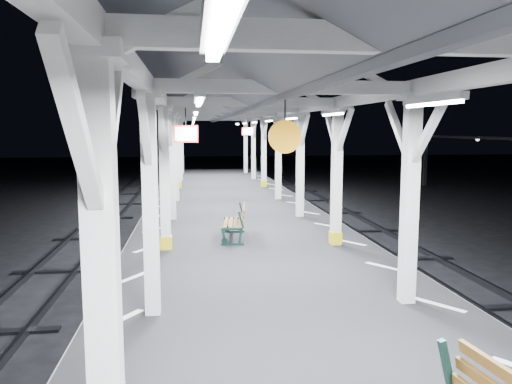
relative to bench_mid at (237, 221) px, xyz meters
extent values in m
plane|color=black|center=(0.28, -3.00, -1.44)|extent=(120.00, 120.00, 0.00)
cube|color=black|center=(0.28, -3.00, -0.94)|extent=(6.00, 50.00, 1.00)
cube|color=silver|center=(-2.17, -3.00, -0.44)|extent=(1.00, 48.00, 0.01)
cube|color=silver|center=(2.73, -3.00, -0.44)|extent=(1.00, 48.00, 0.01)
cube|color=#2D2D33|center=(-4.17, -3.00, -1.36)|extent=(0.08, 60.00, 0.16)
cube|color=#2D2D33|center=(4.73, -3.00, -1.36)|extent=(0.08, 60.00, 0.16)
cube|color=black|center=(5.28, -3.00, -1.41)|extent=(2.20, 0.22, 0.06)
cube|color=silver|center=(-1.72, -9.00, 1.16)|extent=(0.22, 0.22, 3.20)
cube|color=silver|center=(-1.72, -9.00, 2.82)|extent=(0.40, 0.40, 0.12)
cube|color=silver|center=(-1.72, -8.45, 2.31)|extent=(0.10, 0.99, 0.99)
cube|color=silver|center=(-1.72, -9.55, 2.31)|extent=(0.10, 0.99, 0.99)
cube|color=silver|center=(-1.72, -5.00, 1.16)|extent=(0.22, 0.22, 3.20)
cube|color=silver|center=(-1.72, -5.00, 2.82)|extent=(0.40, 0.40, 0.12)
cube|color=silver|center=(-1.72, -4.45, 2.31)|extent=(0.10, 0.99, 0.99)
cube|color=silver|center=(-1.72, -5.55, 2.31)|extent=(0.10, 0.99, 0.99)
cube|color=silver|center=(-1.72, -1.00, 1.16)|extent=(0.22, 0.22, 3.20)
cube|color=silver|center=(-1.72, -1.00, 2.82)|extent=(0.40, 0.40, 0.12)
cube|color=gold|center=(-1.72, -1.00, -0.26)|extent=(0.26, 0.26, 0.30)
cube|color=silver|center=(-1.72, -0.45, 2.31)|extent=(0.10, 0.99, 0.99)
cube|color=silver|center=(-1.72, -1.55, 2.31)|extent=(0.10, 0.99, 0.99)
cube|color=silver|center=(-1.72, 3.00, 1.16)|extent=(0.22, 0.22, 3.20)
cube|color=silver|center=(-1.72, 3.00, 2.82)|extent=(0.40, 0.40, 0.12)
cube|color=silver|center=(-1.72, 3.55, 2.31)|extent=(0.10, 0.99, 0.99)
cube|color=silver|center=(-1.72, 2.45, 2.31)|extent=(0.10, 0.99, 0.99)
cube|color=silver|center=(-1.72, 7.00, 1.16)|extent=(0.22, 0.22, 3.20)
cube|color=silver|center=(-1.72, 7.00, 2.82)|extent=(0.40, 0.40, 0.12)
cube|color=silver|center=(-1.72, 7.55, 2.31)|extent=(0.10, 0.99, 0.99)
cube|color=silver|center=(-1.72, 6.45, 2.31)|extent=(0.10, 0.99, 0.99)
cube|color=silver|center=(-1.72, 11.00, 1.16)|extent=(0.22, 0.22, 3.20)
cube|color=silver|center=(-1.72, 11.00, 2.82)|extent=(0.40, 0.40, 0.12)
cube|color=gold|center=(-1.72, 11.00, -0.26)|extent=(0.26, 0.26, 0.30)
cube|color=silver|center=(-1.72, 11.55, 2.31)|extent=(0.10, 0.99, 0.99)
cube|color=silver|center=(-1.72, 10.45, 2.31)|extent=(0.10, 0.99, 0.99)
cube|color=silver|center=(-1.72, 15.00, 1.16)|extent=(0.22, 0.22, 3.20)
cube|color=silver|center=(-1.72, 15.00, 2.82)|extent=(0.40, 0.40, 0.12)
cube|color=silver|center=(-1.72, 15.55, 2.31)|extent=(0.10, 0.99, 0.99)
cube|color=silver|center=(-1.72, 14.45, 2.31)|extent=(0.10, 0.99, 0.99)
cube|color=silver|center=(-1.72, 19.00, 1.16)|extent=(0.22, 0.22, 3.20)
cube|color=silver|center=(-1.72, 19.00, 2.82)|extent=(0.40, 0.40, 0.12)
cube|color=silver|center=(-1.72, 19.55, 2.31)|extent=(0.10, 0.99, 0.99)
cube|color=silver|center=(-1.72, 18.45, 2.31)|extent=(0.10, 0.99, 0.99)
cube|color=silver|center=(2.28, -5.00, 1.16)|extent=(0.22, 0.22, 3.20)
cube|color=silver|center=(2.28, -5.00, 2.82)|extent=(0.40, 0.40, 0.12)
cube|color=silver|center=(2.28, -4.45, 2.31)|extent=(0.10, 0.99, 0.99)
cube|color=silver|center=(2.28, -5.55, 2.31)|extent=(0.10, 0.99, 0.99)
cube|color=silver|center=(2.28, -1.00, 1.16)|extent=(0.22, 0.22, 3.20)
cube|color=silver|center=(2.28, -1.00, 2.82)|extent=(0.40, 0.40, 0.12)
cube|color=gold|center=(2.28, -1.00, -0.26)|extent=(0.26, 0.26, 0.30)
cube|color=silver|center=(2.28, -0.45, 2.31)|extent=(0.10, 0.99, 0.99)
cube|color=silver|center=(2.28, -1.55, 2.31)|extent=(0.10, 0.99, 0.99)
cube|color=silver|center=(2.28, 3.00, 1.16)|extent=(0.22, 0.22, 3.20)
cube|color=silver|center=(2.28, 3.00, 2.82)|extent=(0.40, 0.40, 0.12)
cube|color=silver|center=(2.28, 3.55, 2.31)|extent=(0.10, 0.99, 0.99)
cube|color=silver|center=(2.28, 2.45, 2.31)|extent=(0.10, 0.99, 0.99)
cube|color=silver|center=(2.28, 7.00, 1.16)|extent=(0.22, 0.22, 3.20)
cube|color=silver|center=(2.28, 7.00, 2.82)|extent=(0.40, 0.40, 0.12)
cube|color=silver|center=(2.28, 7.55, 2.31)|extent=(0.10, 0.99, 0.99)
cube|color=silver|center=(2.28, 6.45, 2.31)|extent=(0.10, 0.99, 0.99)
cube|color=silver|center=(2.28, 11.00, 1.16)|extent=(0.22, 0.22, 3.20)
cube|color=silver|center=(2.28, 11.00, 2.82)|extent=(0.40, 0.40, 0.12)
cube|color=gold|center=(2.28, 11.00, -0.26)|extent=(0.26, 0.26, 0.30)
cube|color=silver|center=(2.28, 11.55, 2.31)|extent=(0.10, 0.99, 0.99)
cube|color=silver|center=(2.28, 10.45, 2.31)|extent=(0.10, 0.99, 0.99)
cube|color=silver|center=(2.28, 15.00, 1.16)|extent=(0.22, 0.22, 3.20)
cube|color=silver|center=(2.28, 15.00, 2.82)|extent=(0.40, 0.40, 0.12)
cube|color=silver|center=(2.28, 15.55, 2.31)|extent=(0.10, 0.99, 0.99)
cube|color=silver|center=(2.28, 14.45, 2.31)|extent=(0.10, 0.99, 0.99)
cube|color=silver|center=(2.28, 19.00, 1.16)|extent=(0.22, 0.22, 3.20)
cube|color=silver|center=(2.28, 19.00, 2.82)|extent=(0.40, 0.40, 0.12)
cube|color=silver|center=(2.28, 19.55, 2.31)|extent=(0.10, 0.99, 0.99)
cube|color=silver|center=(2.28, 18.45, 2.31)|extent=(0.10, 0.99, 0.99)
cube|color=silver|center=(-1.72, -3.00, 2.94)|extent=(0.18, 48.00, 0.24)
cube|color=silver|center=(2.28, -3.00, 2.94)|extent=(0.18, 48.00, 0.24)
cube|color=silver|center=(0.28, -9.00, 2.94)|extent=(4.20, 0.14, 0.20)
cube|color=silver|center=(0.28, -5.00, 2.94)|extent=(4.20, 0.14, 0.20)
cube|color=silver|center=(0.28, -1.00, 2.94)|extent=(4.20, 0.14, 0.20)
cube|color=silver|center=(0.28, 3.00, 2.94)|extent=(4.20, 0.14, 0.20)
cube|color=silver|center=(0.28, 7.00, 2.94)|extent=(4.20, 0.14, 0.20)
cube|color=silver|center=(0.28, 11.00, 2.94)|extent=(4.20, 0.14, 0.20)
cube|color=silver|center=(0.28, 15.00, 2.94)|extent=(4.20, 0.14, 0.20)
cube|color=silver|center=(0.28, 19.00, 2.94)|extent=(4.20, 0.14, 0.20)
cube|color=silver|center=(0.28, -3.00, 3.86)|extent=(0.16, 48.00, 0.20)
cube|color=#51545A|center=(-1.02, -3.00, 3.48)|extent=(2.80, 49.00, 1.45)
cube|color=#51545A|center=(1.58, -3.00, 3.48)|extent=(2.80, 49.00, 1.45)
cube|color=silver|center=(-1.02, -11.00, 2.66)|extent=(0.10, 1.35, 0.08)
cube|color=white|center=(-1.02, -11.00, 2.61)|extent=(0.05, 1.25, 0.05)
cube|color=silver|center=(-1.02, -7.00, 2.66)|extent=(0.10, 1.35, 0.08)
cube|color=white|center=(-1.02, -7.00, 2.61)|extent=(0.05, 1.25, 0.05)
cube|color=silver|center=(-1.02, -3.00, 2.66)|extent=(0.10, 1.35, 0.08)
cube|color=white|center=(-1.02, -3.00, 2.61)|extent=(0.05, 1.25, 0.05)
cube|color=silver|center=(-1.02, 1.00, 2.66)|extent=(0.10, 1.35, 0.08)
cube|color=white|center=(-1.02, 1.00, 2.61)|extent=(0.05, 1.25, 0.05)
cube|color=silver|center=(-1.02, 5.00, 2.66)|extent=(0.10, 1.35, 0.08)
cube|color=white|center=(-1.02, 5.00, 2.61)|extent=(0.05, 1.25, 0.05)
cube|color=silver|center=(-1.02, 9.00, 2.66)|extent=(0.10, 1.35, 0.08)
cube|color=white|center=(-1.02, 9.00, 2.61)|extent=(0.05, 1.25, 0.05)
cube|color=silver|center=(-1.02, 13.00, 2.66)|extent=(0.10, 1.35, 0.08)
cube|color=white|center=(-1.02, 13.00, 2.61)|extent=(0.05, 1.25, 0.05)
cube|color=silver|center=(-1.02, 17.00, 2.66)|extent=(0.10, 1.35, 0.08)
cube|color=white|center=(-1.02, 17.00, 2.61)|extent=(0.05, 1.25, 0.05)
cube|color=silver|center=(1.58, -7.00, 2.66)|extent=(0.10, 1.35, 0.08)
cube|color=white|center=(1.58, -7.00, 2.61)|extent=(0.05, 1.25, 0.05)
cube|color=silver|center=(1.58, -3.00, 2.66)|extent=(0.10, 1.35, 0.08)
cube|color=white|center=(1.58, -3.00, 2.61)|extent=(0.05, 1.25, 0.05)
cube|color=silver|center=(1.58, 1.00, 2.66)|extent=(0.10, 1.35, 0.08)
cube|color=white|center=(1.58, 1.00, 2.61)|extent=(0.05, 1.25, 0.05)
cube|color=silver|center=(1.58, 5.00, 2.66)|extent=(0.10, 1.35, 0.08)
cube|color=white|center=(1.58, 5.00, 2.61)|extent=(0.05, 1.25, 0.05)
cube|color=silver|center=(1.58, 9.00, 2.66)|extent=(0.10, 1.35, 0.08)
cube|color=white|center=(1.58, 9.00, 2.61)|extent=(0.05, 1.25, 0.05)
cube|color=silver|center=(1.58, 13.00, 2.66)|extent=(0.10, 1.35, 0.08)
cube|color=white|center=(1.58, 13.00, 2.61)|extent=(0.05, 1.25, 0.05)
cube|color=silver|center=(1.58, 17.00, 2.66)|extent=(0.10, 1.35, 0.08)
cube|color=white|center=(1.58, 17.00, 2.61)|extent=(0.05, 1.25, 0.05)
cylinder|color=black|center=(0.28, -5.00, 2.61)|extent=(0.02, 0.02, 0.30)
cylinder|color=orange|center=(0.28, -5.00, 2.21)|extent=(0.50, 0.04, 0.50)
cylinder|color=black|center=(-1.22, -1.96, 2.58)|extent=(0.02, 0.02, 0.36)
cube|color=red|center=(-1.22, -1.96, 2.22)|extent=(0.50, 0.03, 0.35)
cube|color=white|center=(-1.22, -1.96, 2.22)|extent=(0.44, 0.04, 0.29)
cylinder|color=black|center=(1.30, 9.17, 2.58)|extent=(0.02, 0.02, 0.36)
cube|color=red|center=(1.30, 9.17, 2.22)|extent=(0.50, 0.03, 0.35)
cube|color=white|center=(1.30, 9.17, 2.22)|extent=(0.44, 0.05, 0.29)
cube|color=black|center=(14.28, 19.00, 0.21)|extent=(0.20, 0.20, 3.30)
sphere|color=silver|center=(14.28, 13.00, 1.78)|extent=(0.20, 0.20, 0.20)
sphere|color=silver|center=(14.28, 19.00, 1.78)|extent=(0.20, 0.20, 0.20)
cube|color=#132E2A|center=(1.02, -8.59, 0.31)|extent=(0.19, 0.08, 0.50)
cube|color=#132E2A|center=(-0.17, -0.73, -0.42)|extent=(0.56, 0.12, 0.06)
cube|color=#132E2A|center=(-0.37, -0.71, -0.23)|extent=(0.15, 0.06, 0.43)
cube|color=#132E2A|center=(0.02, -0.75, -0.23)|extent=(0.13, 0.06, 0.43)
cube|color=#132E2A|center=(0.03, -0.75, 0.18)|extent=(0.15, 0.06, 0.41)
cube|color=#132E2A|center=(-0.01, 0.75, -0.42)|extent=(0.56, 0.12, 0.06)
cube|color=#132E2A|center=(-0.21, 0.77, -0.23)|extent=(0.15, 0.06, 0.43)
cube|color=#132E2A|center=(0.18, 0.73, -0.23)|extent=(0.13, 0.06, 0.43)
cube|color=#132E2A|center=(0.20, 0.73, 0.18)|extent=(0.15, 0.06, 0.41)
cube|color=brown|center=(-0.27, 0.03, -0.03)|extent=(0.24, 1.41, 0.03)
cube|color=brown|center=(-0.15, 0.02, -0.03)|extent=(0.24, 1.41, 0.03)
cube|color=brown|center=(-0.03, 0.00, -0.03)|extent=(0.24, 1.41, 0.03)
cube|color=brown|center=(0.09, -0.01, -0.03)|extent=(0.24, 1.41, 0.03)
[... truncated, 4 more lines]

